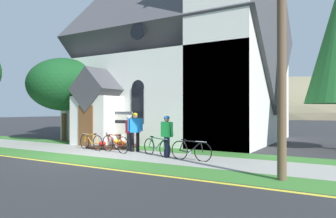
{
  "coord_description": "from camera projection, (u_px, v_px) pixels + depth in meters",
  "views": [
    {
      "loc": [
        9.03,
        -8.53,
        1.86
      ],
      "look_at": [
        2.14,
        3.16,
        1.91
      ],
      "focal_mm": 33.45,
      "sensor_mm": 36.0,
      "label": 1
    }
  ],
  "objects": [
    {
      "name": "cyclist_in_orange_jersey",
      "position": [
        135.0,
        129.0,
        13.98
      ],
      "size": [
        0.58,
        0.47,
        1.74
      ],
      "color": "black",
      "rests_on": "ground"
    },
    {
      "name": "distant_hill",
      "position": [
        255.0,
        117.0,
        86.33
      ],
      "size": [
        107.32,
        49.36,
        21.17
      ],
      "primitive_type": "ellipsoid",
      "color": "#847A5B",
      "rests_on": "ground"
    },
    {
      "name": "cyclist_in_white_jersey",
      "position": [
        167.0,
        133.0,
        12.26
      ],
      "size": [
        0.63,
        0.33,
        1.64
      ],
      "color": "#191E38",
      "rests_on": "ground"
    },
    {
      "name": "yard_deciduous_tree",
      "position": [
        64.0,
        85.0,
        18.95
      ],
      "size": [
        4.33,
        4.33,
        5.0
      ],
      "color": "#4C3823",
      "rests_on": "ground"
    },
    {
      "name": "bicycle_black",
      "position": [
        191.0,
        150.0,
        11.56
      ],
      "size": [
        1.71,
        0.15,
        0.79
      ],
      "color": "black",
      "rests_on": "ground"
    },
    {
      "name": "church_lawn",
      "position": [
        129.0,
        147.0,
        15.74
      ],
      "size": [
        24.0,
        1.51,
        0.01
      ],
      "primitive_type": "cube",
      "color": "#38722D",
      "rests_on": "ground"
    },
    {
      "name": "bicycle_blue",
      "position": [
        91.0,
        142.0,
        14.6
      ],
      "size": [
        1.76,
        0.39,
        0.81
      ],
      "color": "black",
      "rests_on": "ground"
    },
    {
      "name": "ground",
      "position": [
        139.0,
        148.0,
        15.37
      ],
      "size": [
        140.0,
        140.0,
        0.0
      ],
      "primitive_type": "plane",
      "color": "#2B2B2D"
    },
    {
      "name": "grass_verge",
      "position": [
        64.0,
        158.0,
        12.21
      ],
      "size": [
        32.0,
        1.55,
        0.01
      ],
      "primitive_type": "cube",
      "color": "#38722D",
      "rests_on": "ground"
    },
    {
      "name": "sidewalk_slab",
      "position": [
        101.0,
        152.0,
        13.99
      ],
      "size": [
        32.0,
        2.57,
        0.01
      ],
      "primitive_type": "cube",
      "color": "#99968E",
      "rests_on": "ground"
    },
    {
      "name": "curb_paint_stripe",
      "position": [
        44.0,
        161.0,
        11.42
      ],
      "size": [
        28.0,
        0.16,
        0.01
      ],
      "primitive_type": "cube",
      "color": "yellow",
      "rests_on": "ground"
    },
    {
      "name": "church_building",
      "position": [
        184.0,
        65.0,
        19.94
      ],
      "size": [
        12.3,
        11.35,
        13.43
      ],
      "color": "silver",
      "rests_on": "ground"
    },
    {
      "name": "bicycle_red",
      "position": [
        157.0,
        147.0,
        12.63
      ],
      "size": [
        1.67,
        0.67,
        0.82
      ],
      "color": "black",
      "rests_on": "ground"
    },
    {
      "name": "cyclist_in_blue_jersey",
      "position": [
        129.0,
        130.0,
        14.29
      ],
      "size": [
        0.52,
        0.59,
        1.62
      ],
      "color": "#2D2D33",
      "rests_on": "ground"
    },
    {
      "name": "utility_pole",
      "position": [
        277.0,
        19.0,
        8.38
      ],
      "size": [
        3.12,
        0.28,
        7.74
      ],
      "color": "brown",
      "rests_on": "ground"
    },
    {
      "name": "church_sign",
      "position": [
        118.0,
        124.0,
        16.19
      ],
      "size": [
        1.86,
        0.13,
        1.79
      ],
      "color": "#474C56",
      "rests_on": "ground"
    },
    {
      "name": "bicycle_orange",
      "position": [
        115.0,
        144.0,
        13.72
      ],
      "size": [
        1.77,
        0.39,
        0.83
      ],
      "color": "black",
      "rests_on": "ground"
    },
    {
      "name": "flower_bed",
      "position": [
        112.0,
        145.0,
        15.84
      ],
      "size": [
        2.64,
        2.64,
        0.34
      ],
      "color": "#382319",
      "rests_on": "ground"
    }
  ]
}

